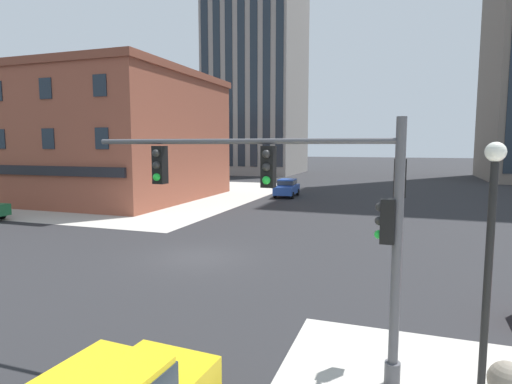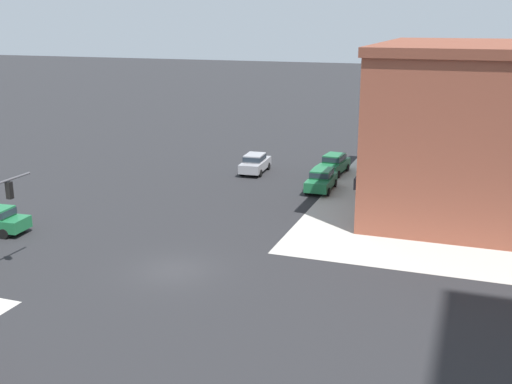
{
  "view_description": "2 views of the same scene",
  "coord_description": "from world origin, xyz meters",
  "views": [
    {
      "loc": [
        8.42,
        -16.45,
        4.97
      ],
      "look_at": [
        2.27,
        1.32,
        2.86
      ],
      "focal_mm": 29.61,
      "sensor_mm": 36.0,
      "label": 1
    },
    {
      "loc": [
        27.96,
        14.72,
        13.07
      ],
      "look_at": [
        0.32,
        4.83,
        4.89
      ],
      "focal_mm": 43.97,
      "sensor_mm": 36.0,
      "label": 2
    }
  ],
  "objects": [
    {
      "name": "car_main_northbound_near",
      "position": [
        -22.04,
        -3.27,
        0.92
      ],
      "size": [
        4.51,
        2.12,
        1.68
      ],
      "color": "#99999E",
      "rests_on": "ground"
    },
    {
      "name": "car_main_northbound_far",
      "position": [
        -18.36,
        3.57,
        0.92
      ],
      "size": [
        4.45,
        1.99,
        1.68
      ],
      "color": "#1E6B3D",
      "rests_on": "ground"
    },
    {
      "name": "storefront_block_near_corner",
      "position": [
        -18.54,
        16.58,
        5.72
      ],
      "size": [
        19.46,
        17.6,
        11.43
      ],
      "color": "brown",
      "rests_on": "ground"
    },
    {
      "name": "ground_plane",
      "position": [
        0.0,
        0.0,
        0.0
      ],
      "size": [
        320.0,
        320.0,
        0.0
      ],
      "primitive_type": "plane",
      "color": "#262628"
    },
    {
      "name": "car_main_southbound_near",
      "position": [
        -24.09,
        3.25,
        0.92
      ],
      "size": [
        4.53,
        2.17,
        1.68
      ],
      "color": "#1E6B3D",
      "rests_on": "ground"
    }
  ]
}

